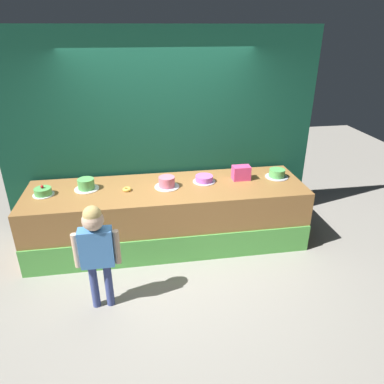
# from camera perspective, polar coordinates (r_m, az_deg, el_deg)

# --- Properties ---
(ground_plane) EXTENTS (12.00, 12.00, 0.00)m
(ground_plane) POSITION_cam_1_polar(r_m,az_deg,el_deg) (4.63, -3.10, -11.24)
(ground_plane) COLOR gray
(stage_platform) EXTENTS (3.63, 1.04, 0.83)m
(stage_platform) POSITION_cam_1_polar(r_m,az_deg,el_deg) (4.83, -3.89, -3.75)
(stage_platform) COLOR #9E6B38
(stage_platform) RESTS_ON ground_plane
(curtain_backdrop) EXTENTS (4.37, 0.08, 2.77)m
(curtain_backdrop) POSITION_cam_1_polar(r_m,az_deg,el_deg) (5.03, -4.92, 9.40)
(curtain_backdrop) COLOR #144C38
(curtain_backdrop) RESTS_ON ground_plane
(child_figure) EXTENTS (0.46, 0.21, 1.20)m
(child_figure) POSITION_cam_1_polar(r_m,az_deg,el_deg) (3.69, -15.17, -8.12)
(child_figure) COLOR #3F4C8C
(child_figure) RESTS_ON ground_plane
(pink_box) EXTENTS (0.24, 0.15, 0.19)m
(pink_box) POSITION_cam_1_polar(r_m,az_deg,el_deg) (4.89, 7.91, 3.07)
(pink_box) COLOR #F1478B
(pink_box) RESTS_ON stage_platform
(donut) EXTENTS (0.11, 0.11, 0.04)m
(donut) POSITION_cam_1_polar(r_m,az_deg,el_deg) (4.61, -10.41, 0.44)
(donut) COLOR #F2BF4C
(donut) RESTS_ON stage_platform
(cake_far_left) EXTENTS (0.26, 0.26, 0.13)m
(cake_far_left) POSITION_cam_1_polar(r_m,az_deg,el_deg) (4.78, -22.83, 0.05)
(cake_far_left) COLOR white
(cake_far_left) RESTS_ON stage_platform
(cake_left) EXTENTS (0.31, 0.31, 0.14)m
(cake_left) POSITION_cam_1_polar(r_m,az_deg,el_deg) (4.75, -16.64, 1.16)
(cake_left) COLOR white
(cake_left) RESTS_ON stage_platform
(cake_center) EXTENTS (0.32, 0.32, 0.14)m
(cake_center) POSITION_cam_1_polar(r_m,az_deg,el_deg) (4.63, -4.08, 1.55)
(cake_center) COLOR silver
(cake_center) RESTS_ON stage_platform
(cake_right) EXTENTS (0.30, 0.30, 0.09)m
(cake_right) POSITION_cam_1_polar(r_m,az_deg,el_deg) (4.79, 1.96, 2.11)
(cake_right) COLOR silver
(cake_right) RESTS_ON stage_platform
(cake_far_right) EXTENTS (0.32, 0.32, 0.12)m
(cake_far_right) POSITION_cam_1_polar(r_m,az_deg,el_deg) (5.07, 13.49, 2.90)
(cake_far_right) COLOR silver
(cake_far_right) RESTS_ON stage_platform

